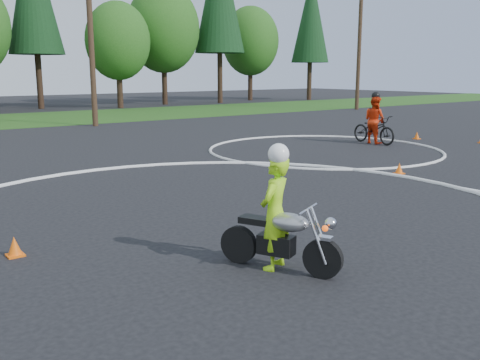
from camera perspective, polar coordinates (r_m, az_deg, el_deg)
ground at (r=8.02m, az=10.67°, el=-8.35°), size 120.00×120.00×0.00m
course_markings at (r=12.49m, az=2.49°, el=-0.96°), size 19.05×19.05×0.12m
primary_motorcycle at (r=7.36m, az=4.48°, el=-6.22°), size 0.90×1.68×0.95m
rider_primary_grp at (r=7.34m, az=3.76°, el=-3.12°), size 0.69×0.59×1.76m
rider_second_grp at (r=21.12m, az=14.13°, el=5.68°), size 0.89×2.10×1.97m
traffic_cones at (r=13.80m, az=18.09°, el=0.21°), size 18.58×12.77×0.30m
treeline at (r=44.74m, az=-10.54°, el=16.30°), size 38.20×8.10×14.52m
utility_poles at (r=28.21m, az=-15.72°, el=16.13°), size 41.60×1.12×10.00m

